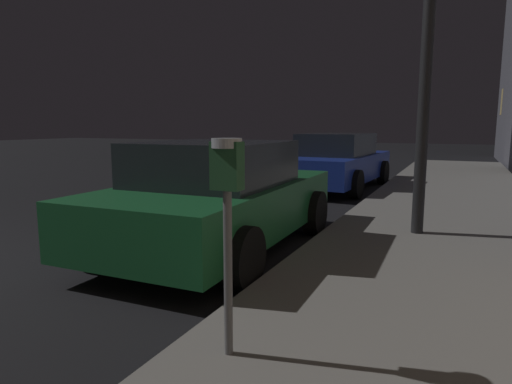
# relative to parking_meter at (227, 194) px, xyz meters

# --- Properties ---
(parking_meter) EXTENTS (0.19, 0.19, 1.41)m
(parking_meter) POSITION_rel_parking_meter_xyz_m (0.00, 0.00, 0.00)
(parking_meter) COLOR #59595B
(parking_meter) RESTS_ON sidewalk
(car_green) EXTENTS (2.20, 4.08, 1.43)m
(car_green) POSITION_rel_parking_meter_xyz_m (-1.57, 2.58, -0.52)
(car_green) COLOR #19592D
(car_green) RESTS_ON ground
(car_blue) EXTENTS (2.12, 4.58, 1.43)m
(car_blue) POSITION_rel_parking_meter_xyz_m (-1.57, 8.78, -0.51)
(car_blue) COLOR navy
(car_blue) RESTS_ON ground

